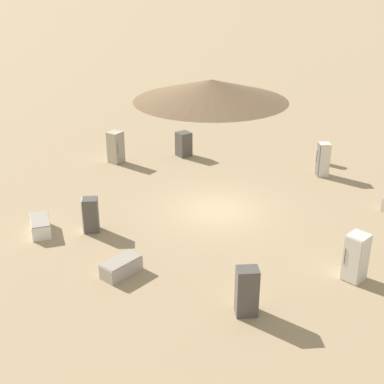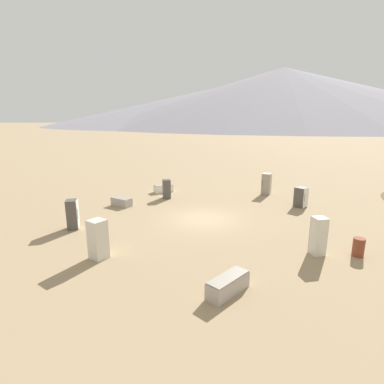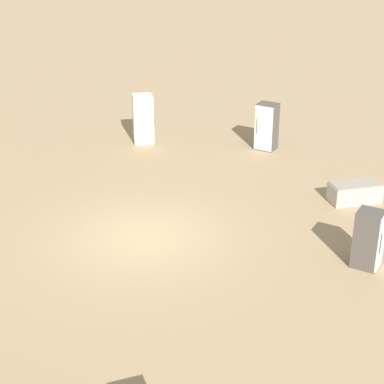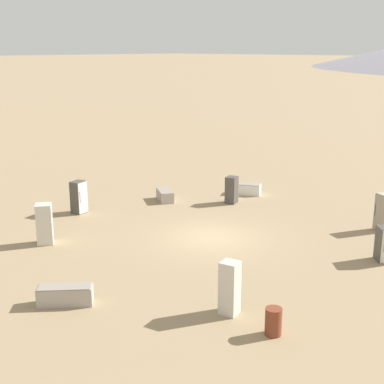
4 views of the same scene
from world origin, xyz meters
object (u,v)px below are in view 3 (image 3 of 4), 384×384
object	(u,v)px
discarded_fridge_2	(369,239)
discarded_fridge_4	(355,192)
discarded_fridge_5	(143,119)
discarded_fridge_1	(267,127)

from	to	relation	value
discarded_fridge_2	discarded_fridge_4	world-z (taller)	discarded_fridge_2
discarded_fridge_5	discarded_fridge_1	bearing A→B (deg)	71.66
discarded_fridge_1	discarded_fridge_4	xyz separation A→B (m)	(1.64, 4.80, -0.57)
discarded_fridge_4	discarded_fridge_2	bearing A→B (deg)	-22.36
discarded_fridge_1	discarded_fridge_2	world-z (taller)	discarded_fridge_1
discarded_fridge_2	discarded_fridge_5	size ratio (longest dim) A/B	0.83
discarded_fridge_1	discarded_fridge_2	bearing A→B (deg)	131.75
discarded_fridge_2	discarded_fridge_4	distance (m)	3.89
discarded_fridge_2	discarded_fridge_4	size ratio (longest dim) A/B	0.90
discarded_fridge_1	discarded_fridge_2	xyz separation A→B (m)	(4.76, 7.07, -0.10)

